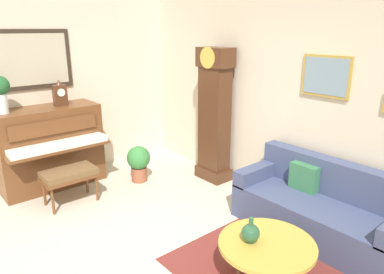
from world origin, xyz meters
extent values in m
cube|color=beige|center=(0.00, 0.00, -0.05)|extent=(6.40, 6.00, 0.10)
cube|color=beige|center=(-2.60, 0.00, 1.40)|extent=(0.10, 4.90, 2.80)
cube|color=#33281E|center=(-2.54, 0.10, 1.85)|extent=(0.03, 1.10, 0.84)
cube|color=#BCB299|center=(-2.52, 0.10, 1.85)|extent=(0.01, 0.98, 0.72)
cube|color=beige|center=(0.00, 2.40, 1.40)|extent=(5.30, 0.10, 2.80)
cube|color=#B28E3D|center=(0.75, 2.33, 1.75)|extent=(0.60, 0.03, 0.48)
cube|color=#7A93A3|center=(0.75, 2.32, 1.75)|extent=(0.54, 0.01, 0.42)
cube|color=brown|center=(-2.25, 0.10, 0.60)|extent=(0.60, 1.44, 1.20)
cube|color=brown|center=(-1.82, 0.10, 0.68)|extent=(0.28, 1.38, 0.04)
cube|color=white|center=(-1.82, 0.10, 0.74)|extent=(0.26, 1.32, 0.08)
cube|color=brown|center=(-1.93, 0.10, 0.98)|extent=(0.03, 1.20, 0.20)
cube|color=brown|center=(-1.51, 0.07, 0.38)|extent=(0.42, 0.70, 0.04)
cube|color=brown|center=(-1.51, 0.07, 0.44)|extent=(0.40, 0.68, 0.08)
cylinder|color=brown|center=(-1.35, -0.23, 0.18)|extent=(0.04, 0.04, 0.36)
cylinder|color=brown|center=(-1.35, 0.37, 0.18)|extent=(0.04, 0.04, 0.36)
cylinder|color=brown|center=(-1.67, -0.23, 0.18)|extent=(0.04, 0.04, 0.36)
cylinder|color=brown|center=(-1.67, 0.37, 0.18)|extent=(0.04, 0.04, 0.36)
cube|color=#4C2B19|center=(-0.87, 2.12, 0.09)|extent=(0.52, 0.34, 0.18)
cube|color=#4C2B19|center=(-0.87, 2.12, 0.89)|extent=(0.44, 0.28, 1.78)
cube|color=#4C2B19|center=(-0.87, 2.12, 1.88)|extent=(0.52, 0.32, 0.28)
cylinder|color=gold|center=(-0.87, 1.96, 1.88)|extent=(0.30, 0.02, 0.30)
cylinder|color=gold|center=(-0.87, 2.07, 0.95)|extent=(0.03, 0.03, 0.70)
cube|color=#424C70|center=(1.08, 1.89, 0.21)|extent=(1.90, 0.80, 0.42)
cube|color=#424C70|center=(1.08, 2.19, 0.62)|extent=(1.90, 0.20, 0.44)
cube|color=#424C70|center=(0.22, 1.89, 0.50)|extent=(0.18, 0.80, 0.20)
cube|color=#38754C|center=(0.78, 2.03, 0.58)|extent=(0.34, 0.12, 0.32)
cylinder|color=gold|center=(1.22, 0.80, 0.42)|extent=(0.88, 0.88, 0.04)
torus|color=#4C2B19|center=(1.22, 0.80, 0.42)|extent=(0.88, 0.88, 0.04)
cylinder|color=#4C2B19|center=(1.22, 1.16, 0.20)|extent=(0.04, 0.04, 0.40)
cylinder|color=#4C2B19|center=(0.86, 0.80, 0.20)|extent=(0.04, 0.04, 0.40)
cube|color=#4C2B19|center=(-2.23, 0.32, 1.35)|extent=(0.12, 0.18, 0.30)
cylinder|color=white|center=(-2.17, 0.32, 1.40)|extent=(0.01, 0.11, 0.11)
cone|color=#4C2B19|center=(-2.23, 0.32, 1.54)|extent=(0.10, 0.10, 0.08)
cylinder|color=silver|center=(-2.23, -0.45, 1.33)|extent=(0.15, 0.15, 0.26)
cylinder|color=#234C33|center=(1.10, 0.70, 0.44)|extent=(0.09, 0.09, 0.01)
sphere|color=#285638|center=(1.10, 0.70, 0.52)|extent=(0.17, 0.17, 0.17)
cylinder|color=#285638|center=(1.10, 0.70, 0.64)|extent=(0.04, 0.04, 0.08)
cylinder|color=#935138|center=(-1.53, 1.17, 0.11)|extent=(0.24, 0.24, 0.22)
sphere|color=#387F3D|center=(-1.53, 1.17, 0.38)|extent=(0.36, 0.36, 0.36)
camera|label=1|loc=(2.90, -1.52, 2.28)|focal=33.30mm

